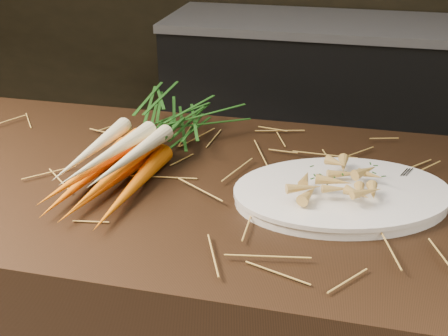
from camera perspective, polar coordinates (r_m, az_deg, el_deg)
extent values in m
cube|color=black|center=(3.02, 11.94, 6.20)|extent=(1.80, 0.60, 0.80)
cube|color=#99999E|center=(2.90, 12.74, 13.99)|extent=(1.82, 0.62, 0.04)
cone|color=#F1600B|center=(1.12, -13.74, -0.95)|extent=(0.07, 0.32, 0.04)
cone|color=#F1600B|center=(1.10, -11.55, -1.42)|extent=(0.09, 0.32, 0.04)
cone|color=#F1600B|center=(1.07, -9.26, -1.91)|extent=(0.06, 0.32, 0.04)
cone|color=#F1600B|center=(1.09, -13.13, 0.07)|extent=(0.10, 0.32, 0.04)
cone|color=#F1600B|center=(1.06, -10.90, -0.38)|extent=(0.08, 0.32, 0.04)
cone|color=beige|center=(1.10, -13.24, 1.83)|extent=(0.04, 0.30, 0.05)
cone|color=beige|center=(1.07, -11.59, 1.42)|extent=(0.09, 0.30, 0.05)
cone|color=beige|center=(1.06, -9.44, 1.13)|extent=(0.07, 0.30, 0.05)
ellipsoid|color=#23571B|center=(1.29, -5.25, 5.22)|extent=(0.23, 0.30, 0.10)
cube|color=silver|center=(1.09, 19.35, -2.38)|extent=(0.07, 0.14, 0.00)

